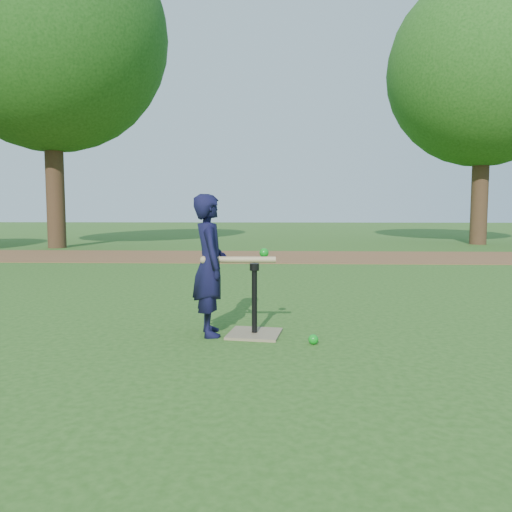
{
  "coord_description": "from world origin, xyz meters",
  "views": [
    {
      "loc": [
        0.26,
        -3.84,
        1.06
      ],
      "look_at": [
        0.06,
        0.63,
        0.65
      ],
      "focal_mm": 35.0,
      "sensor_mm": 36.0,
      "label": 1
    }
  ],
  "objects": [
    {
      "name": "ground",
      "position": [
        0.0,
        0.0,
        0.0
      ],
      "size": [
        80.0,
        80.0,
        0.0
      ],
      "primitive_type": "plane",
      "color": "#285116",
      "rests_on": "ground"
    },
    {
      "name": "dirt_strip",
      "position": [
        0.0,
        7.5,
        0.01
      ],
      "size": [
        24.0,
        3.0,
        0.01
      ],
      "primitive_type": "cube",
      "color": "brown",
      "rests_on": "ground"
    },
    {
      "name": "child",
      "position": [
        -0.32,
        0.33,
        0.6
      ],
      "size": [
        0.39,
        0.49,
        1.2
      ],
      "primitive_type": "imported",
      "rotation": [
        0.0,
        0.0,
        1.83
      ],
      "color": "black",
      "rests_on": "ground"
    },
    {
      "name": "wiffle_ball_ground",
      "position": [
        0.54,
        0.05,
        0.04
      ],
      "size": [
        0.08,
        0.08,
        0.08
      ],
      "primitive_type": "sphere",
      "color": "#0D971B",
      "rests_on": "ground"
    },
    {
      "name": "batting_tee",
      "position": [
        0.06,
        0.33,
        0.11
      ],
      "size": [
        0.49,
        0.49,
        0.61
      ],
      "color": "#887556",
      "rests_on": "ground"
    },
    {
      "name": "swing_action",
      "position": [
        -0.05,
        0.33,
        0.66
      ],
      "size": [
        0.63,
        0.22,
        0.12
      ],
      "color": "tan",
      "rests_on": "ground"
    },
    {
      "name": "tree_left",
      "position": [
        -6.0,
        10.0,
        5.87
      ],
      "size": [
        6.4,
        6.4,
        9.08
      ],
      "color": "#382316",
      "rests_on": "ground"
    },
    {
      "name": "tree_right",
      "position": [
        6.5,
        12.0,
        5.29
      ],
      "size": [
        5.8,
        5.8,
        8.21
      ],
      "color": "#382316",
      "rests_on": "ground"
    }
  ]
}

